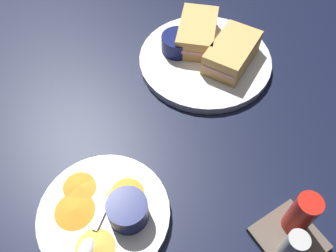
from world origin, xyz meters
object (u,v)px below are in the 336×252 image
(sandwich_half_far, at_px, (197,33))
(ramekin_dark_sauce, at_px, (178,43))
(plate_chips_companion, at_px, (104,214))
(ramekin_light_gravy, at_px, (128,210))
(condiment_caddy, at_px, (295,229))
(spoon_by_gravy_ramekin, at_px, (90,239))
(plate_sandwich_main, at_px, (205,60))
(spoon_by_dark_ramekin, at_px, (203,51))
(sandwich_half_near, at_px, (232,53))

(sandwich_half_far, distance_m, ramekin_dark_sauce, 0.05)
(ramekin_dark_sauce, xyz_separation_m, plate_chips_companion, (0.30, 0.24, -0.03))
(ramekin_light_gravy, xyz_separation_m, condiment_caddy, (-0.19, 0.15, -0.00))
(ramekin_dark_sauce, height_order, spoon_by_gravy_ramekin, ramekin_dark_sauce)
(plate_chips_companion, height_order, condiment_caddy, condiment_caddy)
(plate_sandwich_main, relative_size, ramekin_dark_sauce, 4.08)
(ramekin_light_gravy, distance_m, spoon_by_gravy_ramekin, 0.07)
(spoon_by_gravy_ramekin, bearing_deg, condiment_caddy, 149.62)
(spoon_by_dark_ramekin, bearing_deg, sandwich_half_near, 122.14)
(sandwich_half_near, xyz_separation_m, spoon_by_gravy_ramekin, (0.41, 0.18, -0.02))
(ramekin_light_gravy, bearing_deg, ramekin_dark_sauce, -134.60)
(sandwich_half_near, xyz_separation_m, sandwich_half_far, (0.02, -0.09, 0.00))
(ramekin_dark_sauce, relative_size, condiment_caddy, 0.72)
(sandwich_half_near, height_order, spoon_by_dark_ramekin, sandwich_half_near)
(sandwich_half_near, distance_m, spoon_by_dark_ramekin, 0.07)
(plate_chips_companion, height_order, ramekin_light_gravy, ramekin_light_gravy)
(plate_sandwich_main, distance_m, plate_chips_companion, 0.39)
(sandwich_half_far, bearing_deg, condiment_caddy, 73.74)
(ramekin_light_gravy, bearing_deg, sandwich_half_far, -139.50)
(sandwich_half_near, distance_m, condiment_caddy, 0.37)
(ramekin_light_gravy, relative_size, spoon_by_gravy_ramekin, 0.72)
(condiment_caddy, bearing_deg, sandwich_half_far, -106.26)
(plate_sandwich_main, bearing_deg, ramekin_light_gravy, 35.84)
(ramekin_light_gravy, bearing_deg, spoon_by_dark_ramekin, -142.72)
(sandwich_half_far, distance_m, spoon_by_dark_ramekin, 0.04)
(plate_sandwich_main, height_order, spoon_by_gravy_ramekin, spoon_by_gravy_ramekin)
(ramekin_dark_sauce, height_order, condiment_caddy, condiment_caddy)
(ramekin_dark_sauce, xyz_separation_m, ramekin_light_gravy, (0.27, 0.27, 0.00))
(sandwich_half_near, relative_size, ramekin_light_gravy, 2.43)
(plate_sandwich_main, bearing_deg, plate_chips_companion, 30.02)
(sandwich_half_far, relative_size, spoon_by_dark_ramekin, 1.73)
(sandwich_half_far, height_order, spoon_by_dark_ramekin, sandwich_half_far)
(spoon_by_gravy_ramekin, bearing_deg, plate_chips_companion, -140.83)
(spoon_by_dark_ramekin, bearing_deg, ramekin_light_gravy, 37.28)
(sandwich_half_far, relative_size, plate_chips_companion, 0.71)
(ramekin_dark_sauce, height_order, plate_chips_companion, ramekin_dark_sauce)
(spoon_by_dark_ramekin, bearing_deg, sandwich_half_far, -103.49)
(ramekin_dark_sauce, bearing_deg, sandwich_half_far, -179.11)
(sandwich_half_near, relative_size, ramekin_dark_sauce, 2.20)
(sandwich_half_near, height_order, ramekin_light_gravy, sandwich_half_near)
(plate_sandwich_main, xyz_separation_m, spoon_by_dark_ramekin, (-0.00, -0.02, 0.01))
(spoon_by_dark_ramekin, xyz_separation_m, ramekin_light_gravy, (0.31, 0.23, 0.02))
(sandwich_half_near, bearing_deg, spoon_by_dark_ramekin, -57.86)
(plate_sandwich_main, relative_size, sandwich_half_far, 1.89)
(ramekin_dark_sauce, xyz_separation_m, condiment_caddy, (0.07, 0.42, -0.00))
(plate_sandwich_main, bearing_deg, ramekin_dark_sauce, -53.58)
(sandwich_half_near, relative_size, condiment_caddy, 1.58)
(sandwich_half_far, xyz_separation_m, ramekin_dark_sauce, (0.05, 0.00, -0.00))
(ramekin_light_gravy, bearing_deg, spoon_by_gravy_ramekin, 2.47)
(plate_sandwich_main, distance_m, ramekin_dark_sauce, 0.07)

